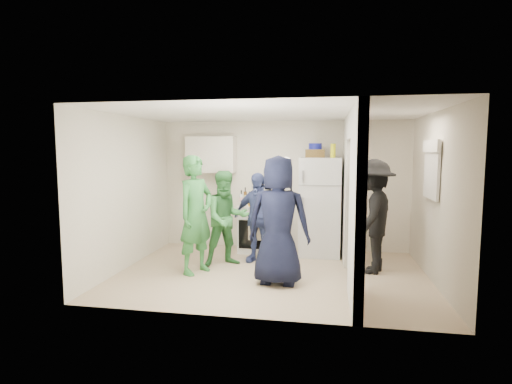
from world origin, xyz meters
TOP-DOWN VIEW (x-y plane):
  - floor at (0.00, 0.00)m, footprint 4.80×4.80m
  - wall_back at (0.00, 1.70)m, footprint 4.80×0.00m
  - wall_front at (0.00, -1.70)m, footprint 4.80×0.00m
  - wall_left at (-2.40, 0.00)m, footprint 0.00×3.40m
  - wall_right at (2.40, 0.00)m, footprint 0.00×3.40m
  - ceiling at (0.00, 0.00)m, footprint 4.80×4.80m
  - partition_pier_back at (1.20, 1.10)m, footprint 0.12×1.20m
  - partition_pier_front at (1.20, -1.10)m, footprint 0.12×1.20m
  - partition_header at (1.20, 0.00)m, footprint 0.12×1.00m
  - stove at (-0.42, 1.37)m, footprint 0.75×0.63m
  - upper_cabinet at (-1.40, 1.52)m, footprint 0.95×0.34m
  - fridge at (0.72, 1.34)m, footprint 0.74×0.72m
  - wicker_basket at (0.62, 1.39)m, footprint 0.35×0.25m
  - blue_bowl at (0.62, 1.39)m, footprint 0.24×0.24m
  - yellow_cup_stack_top at (0.94, 1.24)m, footprint 0.09×0.09m
  - wall_clock at (0.05, 1.68)m, footprint 0.22×0.02m
  - spice_shelf at (0.00, 1.65)m, footprint 0.35×0.08m
  - nook_window at (2.38, 0.20)m, footprint 0.03×0.70m
  - nook_window_frame at (2.36, 0.20)m, footprint 0.04×0.76m
  - nook_valance at (2.34, 0.20)m, footprint 0.04×0.82m
  - yellow_cup_stack_stove at (-0.54, 1.15)m, footprint 0.09×0.09m
  - red_cup at (-0.20, 1.17)m, footprint 0.09×0.09m
  - person_green_left at (-1.18, -0.12)m, footprint 0.70×0.81m
  - person_green_center at (-0.81, 0.37)m, footprint 0.98×0.91m
  - person_denim at (-0.33, 0.65)m, footprint 0.99×0.66m
  - person_navy at (0.16, -0.44)m, footprint 0.94×0.64m
  - person_nook at (1.56, 0.39)m, footprint 1.04×1.33m
  - bottle_a at (-0.72, 1.49)m, footprint 0.06×0.06m
  - bottle_b at (-0.60, 1.31)m, footprint 0.07×0.07m
  - bottle_c at (-0.49, 1.53)m, footprint 0.08×0.08m
  - bottle_d at (-0.41, 1.30)m, footprint 0.06×0.06m
  - bottle_e at (-0.34, 1.55)m, footprint 0.06×0.06m
  - bottle_f at (-0.23, 1.37)m, footprint 0.07×0.07m
  - bottle_g at (-0.15, 1.53)m, footprint 0.08×0.08m
  - bottle_h at (-0.74, 1.24)m, footprint 0.07×0.07m

SIDE VIEW (x-z plane):
  - floor at x=0.00m, z-range 0.00..0.00m
  - stove at x=-0.42m, z-range 0.00..0.90m
  - person_denim at x=-0.33m, z-range 0.00..1.56m
  - person_green_center at x=-0.81m, z-range 0.00..1.60m
  - person_nook at x=1.56m, z-range 0.00..1.80m
  - fridge at x=0.72m, z-range 0.00..1.80m
  - person_green_left at x=-1.18m, z-range 0.00..1.86m
  - person_navy at x=0.16m, z-range 0.00..1.87m
  - red_cup at x=-0.20m, z-range 0.90..1.02m
  - yellow_cup_stack_stove at x=-0.54m, z-range 0.90..1.15m
  - bottle_b at x=-0.60m, z-range 0.90..1.16m
  - bottle_f at x=-0.23m, z-range 0.90..1.16m
  - bottle_e at x=-0.34m, z-range 0.90..1.17m
  - bottle_g at x=-0.15m, z-range 0.90..1.18m
  - bottle_h at x=-0.74m, z-range 0.90..1.19m
  - bottle_d at x=-0.41m, z-range 0.90..1.20m
  - bottle_c at x=-0.49m, z-range 0.90..1.20m
  - bottle_a at x=-0.72m, z-range 0.90..1.22m
  - wall_back at x=0.00m, z-range -1.15..3.65m
  - wall_front at x=0.00m, z-range -1.15..3.65m
  - wall_left at x=-2.40m, z-range -0.45..2.95m
  - wall_right at x=2.40m, z-range -0.45..2.95m
  - partition_pier_back at x=1.20m, z-range 0.00..2.50m
  - partition_pier_front at x=1.20m, z-range 0.00..2.50m
  - spice_shelf at x=0.00m, z-range 1.34..1.36m
  - nook_window at x=2.38m, z-range 1.25..2.05m
  - nook_window_frame at x=2.36m, z-range 1.22..2.08m
  - wall_clock at x=0.05m, z-range 1.59..1.81m
  - upper_cabinet at x=-1.40m, z-range 1.50..2.20m
  - wicker_basket at x=0.62m, z-range 1.80..1.95m
  - yellow_cup_stack_top at x=0.94m, z-range 1.80..2.05m
  - nook_valance at x=2.34m, z-range 1.91..2.09m
  - blue_bowl at x=0.62m, z-range 1.95..2.06m
  - partition_header at x=1.20m, z-range 2.10..2.50m
  - ceiling at x=0.00m, z-range 2.50..2.50m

